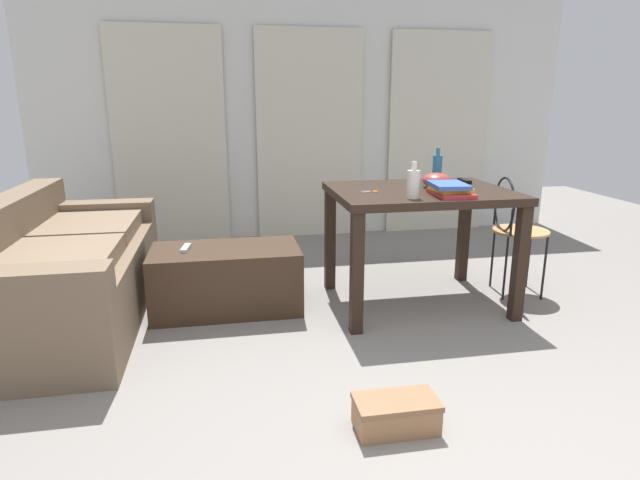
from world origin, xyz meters
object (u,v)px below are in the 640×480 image
(tv_remote_on_table, at_px, (465,181))
(shoebox, at_px, (396,414))
(book_stack, at_px, (450,189))
(bowl, at_px, (436,180))
(wire_chair, at_px, (513,222))
(craft_table, at_px, (420,206))
(scissors, at_px, (371,192))
(tv_remote_primary, at_px, (186,248))
(coffee_table, at_px, (226,279))
(bottle_near, at_px, (437,168))
(bottle_far, at_px, (413,183))
(couch, at_px, (62,273))

(tv_remote_on_table, relative_size, shoebox, 0.43)
(tv_remote_on_table, bearing_deg, book_stack, -120.48)
(bowl, bearing_deg, wire_chair, 1.03)
(craft_table, height_order, scissors, scissors)
(wire_chair, height_order, tv_remote_primary, wire_chair)
(coffee_table, relative_size, scissors, 8.56)
(bowl, relative_size, shoebox, 0.53)
(bowl, xyz_separation_m, tv_remote_primary, (-1.63, 0.09, -0.40))
(coffee_table, distance_m, wire_chair, 1.99)
(bowl, bearing_deg, coffee_table, 176.69)
(wire_chair, distance_m, tv_remote_primary, 2.22)
(book_stack, relative_size, shoebox, 0.87)
(bottle_near, relative_size, book_stack, 0.77)
(bottle_far, height_order, tv_remote_on_table, bottle_far)
(craft_table, relative_size, tv_remote_primary, 6.60)
(coffee_table, bearing_deg, scissors, -10.57)
(couch, bearing_deg, wire_chair, -1.23)
(couch, height_order, bottle_far, bottle_far)
(coffee_table, relative_size, bowl, 5.12)
(tv_remote_on_table, distance_m, shoebox, 1.97)
(bottle_near, distance_m, bowl, 0.28)
(bottle_near, height_order, tv_remote_on_table, bottle_near)
(shoebox, bearing_deg, scissors, 79.36)
(book_stack, bearing_deg, scissors, 155.01)
(craft_table, distance_m, scissors, 0.36)
(craft_table, bearing_deg, bowl, 20.60)
(tv_remote_on_table, height_order, shoebox, tv_remote_on_table)
(craft_table, distance_m, bottle_far, 0.39)
(bowl, bearing_deg, craft_table, -159.40)
(wire_chair, distance_m, bottle_near, 0.64)
(coffee_table, relative_size, bottle_near, 4.07)
(couch, bearing_deg, bowl, -1.79)
(bowl, bearing_deg, tv_remote_on_table, 30.17)
(bowl, bearing_deg, couch, 178.21)
(book_stack, bearing_deg, bowl, 83.20)
(couch, bearing_deg, craft_table, -3.10)
(couch, relative_size, bowl, 10.02)
(craft_table, distance_m, bowl, 0.21)
(couch, bearing_deg, tv_remote_on_table, 1.86)
(craft_table, relative_size, wire_chair, 1.35)
(coffee_table, height_order, wire_chair, wire_chair)
(coffee_table, relative_size, tv_remote_primary, 5.55)
(craft_table, xyz_separation_m, wire_chair, (0.71, 0.06, -0.14))
(bottle_far, distance_m, book_stack, 0.26)
(craft_table, relative_size, bowl, 6.08)
(tv_remote_on_table, bearing_deg, bowl, -145.84)
(bottle_near, bearing_deg, bowl, -113.16)
(couch, xyz_separation_m, tv_remote_on_table, (2.65, 0.09, 0.48))
(couch, height_order, craft_table, craft_table)
(book_stack, bearing_deg, coffee_table, 164.57)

